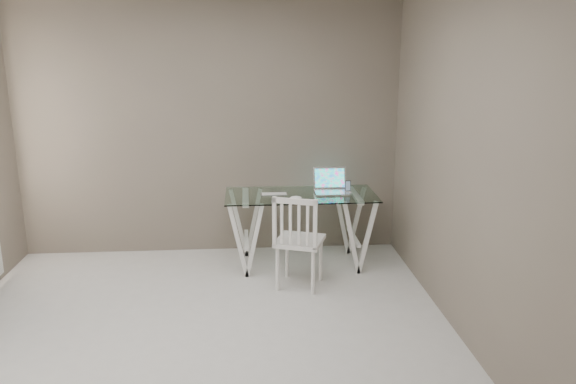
# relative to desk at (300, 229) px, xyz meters

# --- Properties ---
(room) EXTENTS (4.50, 4.52, 2.71)m
(room) POSITION_rel_desk_xyz_m (-0.98, -1.71, 1.33)
(room) COLOR beige
(room) RESTS_ON ground
(desk) EXTENTS (1.50, 0.70, 0.75)m
(desk) POSITION_rel_desk_xyz_m (0.00, 0.00, 0.00)
(desk) COLOR silver
(desk) RESTS_ON ground
(chair) EXTENTS (0.52, 0.52, 0.90)m
(chair) POSITION_rel_desk_xyz_m (-0.08, -0.59, 0.11)
(chair) COLOR white
(chair) RESTS_ON ground
(laptop) EXTENTS (0.34, 0.31, 0.23)m
(laptop) POSITION_rel_desk_xyz_m (0.32, 0.08, 0.42)
(laptop) COLOR silver
(laptop) RESTS_ON desk
(keyboard) EXTENTS (0.27, 0.11, 0.01)m
(keyboard) POSITION_rel_desk_xyz_m (-0.26, 0.01, 0.37)
(keyboard) COLOR silver
(keyboard) RESTS_ON desk
(mouse) EXTENTS (0.12, 0.07, 0.04)m
(mouse) POSITION_rel_desk_xyz_m (-0.07, -0.20, 0.38)
(mouse) COLOR white
(mouse) RESTS_ON desk
(phone_dock) EXTENTS (0.07, 0.07, 0.12)m
(phone_dock) POSITION_rel_desk_xyz_m (0.48, 0.03, 0.40)
(phone_dock) COLOR white
(phone_dock) RESTS_ON desk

